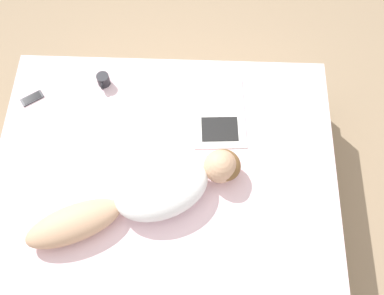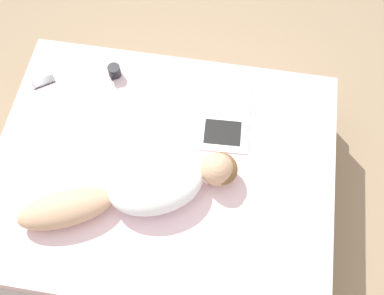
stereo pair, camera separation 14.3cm
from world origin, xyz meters
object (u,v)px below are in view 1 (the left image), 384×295
Objects in this scene: cell_phone at (32,98)px; open_magazine at (219,112)px; coffee_mug at (103,80)px; person at (150,193)px.

open_magazine is at bearing 52.31° from cell_phone.
coffee_mug is 0.46m from cell_phone.
open_magazine is 4.77× the size of coffee_mug.
open_magazine and cell_phone have the same top height.
person is 0.70m from open_magazine.
open_magazine is 1.18m from cell_phone.
open_magazine is 0.76m from coffee_mug.
cell_phone is at bearing -95.93° from open_magazine.
cell_phone is at bearing -73.69° from coffee_mug.
person is 2.27× the size of open_magazine.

